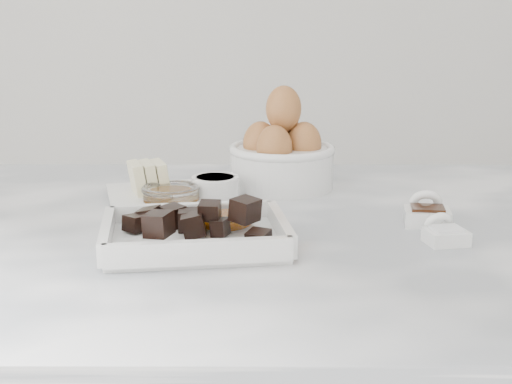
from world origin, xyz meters
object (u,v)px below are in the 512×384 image
(butter_plate, at_px, (157,188))
(chocolate_dish, at_px, (195,228))
(egg_bowl, at_px, (282,155))
(salt_spoon, at_px, (444,233))
(vanilla_spoon, at_px, (427,213))
(zest_bowl, at_px, (225,221))
(honey_bowl, at_px, (171,198))
(sugar_ramekin, at_px, (215,189))

(butter_plate, bearing_deg, chocolate_dish, -70.35)
(egg_bowl, xyz_separation_m, salt_spoon, (0.20, -0.29, -0.04))
(butter_plate, bearing_deg, egg_bowl, 24.68)
(butter_plate, height_order, vanilla_spoon, butter_plate)
(butter_plate, relative_size, zest_bowl, 2.35)
(honey_bowl, bearing_deg, egg_bowl, 40.58)
(butter_plate, xyz_separation_m, zest_bowl, (0.11, -0.17, -0.00))
(butter_plate, bearing_deg, honey_bowl, -62.09)
(honey_bowl, relative_size, salt_spoon, 1.26)
(chocolate_dish, height_order, sugar_ramekin, chocolate_dish)
(vanilla_spoon, xyz_separation_m, salt_spoon, (0.00, -0.08, -0.00))
(egg_bowl, xyz_separation_m, zest_bowl, (-0.08, -0.26, -0.04))
(egg_bowl, bearing_deg, zest_bowl, -107.86)
(honey_bowl, bearing_deg, sugar_ramekin, 30.05)
(chocolate_dish, height_order, egg_bowl, egg_bowl)
(sugar_ramekin, distance_m, egg_bowl, 0.15)
(butter_plate, bearing_deg, vanilla_spoon, -16.86)
(egg_bowl, distance_m, vanilla_spoon, 0.29)
(zest_bowl, xyz_separation_m, vanilla_spoon, (0.28, 0.05, -0.00))
(zest_bowl, bearing_deg, egg_bowl, 72.14)
(zest_bowl, xyz_separation_m, salt_spoon, (0.28, -0.03, -0.01))
(sugar_ramekin, height_order, egg_bowl, egg_bowl)
(honey_bowl, bearing_deg, butter_plate, 117.91)
(zest_bowl, relative_size, vanilla_spoon, 0.97)
(zest_bowl, bearing_deg, honey_bowl, 126.69)
(chocolate_dish, bearing_deg, sugar_ramekin, 86.08)
(butter_plate, relative_size, honey_bowl, 2.14)
(egg_bowl, relative_size, honey_bowl, 2.05)
(butter_plate, distance_m, vanilla_spoon, 0.41)
(honey_bowl, height_order, vanilla_spoon, vanilla_spoon)
(vanilla_spoon, height_order, salt_spoon, vanilla_spoon)
(egg_bowl, xyz_separation_m, vanilla_spoon, (0.19, -0.21, -0.04))
(butter_plate, relative_size, egg_bowl, 1.04)
(sugar_ramekin, xyz_separation_m, vanilla_spoon, (0.30, -0.10, -0.01))
(chocolate_dish, xyz_separation_m, honey_bowl, (-0.05, 0.16, -0.01))
(chocolate_dish, xyz_separation_m, zest_bowl, (0.04, 0.05, -0.01))
(butter_plate, xyz_separation_m, egg_bowl, (0.20, 0.09, 0.03))
(butter_plate, xyz_separation_m, vanilla_spoon, (0.39, -0.12, -0.00))
(chocolate_dish, xyz_separation_m, sugar_ramekin, (0.01, 0.20, -0.00))
(sugar_ramekin, bearing_deg, chocolate_dish, -93.92)
(sugar_ramekin, height_order, zest_bowl, sugar_ramekin)
(chocolate_dish, height_order, zest_bowl, chocolate_dish)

